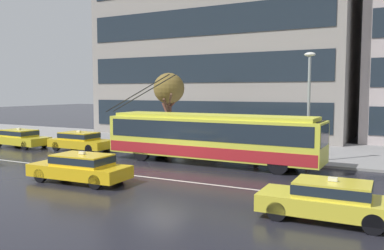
% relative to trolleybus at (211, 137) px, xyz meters
% --- Properties ---
extents(ground_plane, '(160.00, 160.00, 0.00)m').
position_rel_trolleybus_xyz_m(ground_plane, '(-1.23, -3.43, -1.54)').
color(ground_plane, black).
extents(sidewalk_slab, '(80.00, 10.00, 0.14)m').
position_rel_trolleybus_xyz_m(sidewalk_slab, '(-1.23, 6.60, -1.47)').
color(sidewalk_slab, gray).
rests_on(sidewalk_slab, ground_plane).
extents(lane_centre_line, '(72.00, 0.14, 0.01)m').
position_rel_trolleybus_xyz_m(lane_centre_line, '(-1.23, -4.63, -1.53)').
color(lane_centre_line, silver).
rests_on(lane_centre_line, ground_plane).
extents(trolleybus, '(13.44, 2.72, 5.07)m').
position_rel_trolleybus_xyz_m(trolleybus, '(0.00, 0.00, 0.00)').
color(trolleybus, yellow).
rests_on(trolleybus, ground_plane).
extents(taxi_far_behind, '(4.73, 2.08, 1.39)m').
position_rel_trolleybus_xyz_m(taxi_far_behind, '(-15.19, -0.25, -0.83)').
color(taxi_far_behind, yellow).
rests_on(taxi_far_behind, ground_plane).
extents(taxi_oncoming_near, '(4.71, 2.00, 1.39)m').
position_rel_trolleybus_xyz_m(taxi_oncoming_near, '(-3.29, -6.85, -0.83)').
color(taxi_oncoming_near, yellow).
rests_on(taxi_oncoming_near, ground_plane).
extents(taxi_queued_behind_bus, '(4.55, 1.91, 1.39)m').
position_rel_trolleybus_xyz_m(taxi_queued_behind_bus, '(-10.01, 0.38, -0.83)').
color(taxi_queued_behind_bus, gold).
rests_on(taxi_queued_behind_bus, ground_plane).
extents(taxi_oncoming_far, '(4.24, 1.81, 1.39)m').
position_rel_trolleybus_xyz_m(taxi_oncoming_far, '(7.46, -7.33, -0.84)').
color(taxi_oncoming_far, yellow).
rests_on(taxi_oncoming_far, ground_plane).
extents(bus_shelter, '(3.93, 1.87, 2.41)m').
position_rel_trolleybus_xyz_m(bus_shelter, '(-2.73, 3.45, 0.45)').
color(bus_shelter, gray).
rests_on(bus_shelter, sidewalk_slab).
extents(pedestrian_at_shelter, '(1.09, 1.09, 1.94)m').
position_rel_trolleybus_xyz_m(pedestrian_at_shelter, '(1.12, 3.41, 0.15)').
color(pedestrian_at_shelter, '#21172F').
rests_on(pedestrian_at_shelter, sidewalk_slab).
extents(pedestrian_approaching_curb, '(1.17, 1.17, 2.00)m').
position_rel_trolleybus_xyz_m(pedestrian_approaching_curb, '(2.05, 2.10, 0.17)').
color(pedestrian_approaching_curb, '#574946').
rests_on(pedestrian_approaching_curb, sidewalk_slab).
extents(pedestrian_walking_past, '(1.54, 1.54, 1.97)m').
position_rel_trolleybus_xyz_m(pedestrian_walking_past, '(2.43, 4.41, 0.21)').
color(pedestrian_walking_past, '#172829').
rests_on(pedestrian_walking_past, sidewalk_slab).
extents(pedestrian_waiting_by_pole, '(1.20, 1.20, 1.98)m').
position_rel_trolleybus_xyz_m(pedestrian_waiting_by_pole, '(2.90, 2.37, 0.19)').
color(pedestrian_waiting_by_pole, '#2D2B49').
rests_on(pedestrian_waiting_by_pole, sidewalk_slab).
extents(street_lamp, '(0.60, 0.32, 6.06)m').
position_rel_trolleybus_xyz_m(street_lamp, '(4.89, 2.30, 2.23)').
color(street_lamp, gray).
rests_on(street_lamp, sidewalk_slab).
extents(street_tree_bare, '(2.17, 2.19, 5.21)m').
position_rel_trolleybus_xyz_m(street_tree_bare, '(-5.06, 3.97, 2.61)').
color(street_tree_bare, brown).
rests_on(street_tree_bare, sidewalk_slab).
extents(office_tower_corner_left, '(23.04, 15.83, 23.43)m').
position_rel_trolleybus_xyz_m(office_tower_corner_left, '(-5.48, 17.36, 10.19)').
color(office_tower_corner_left, gray).
rests_on(office_tower_corner_left, ground_plane).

